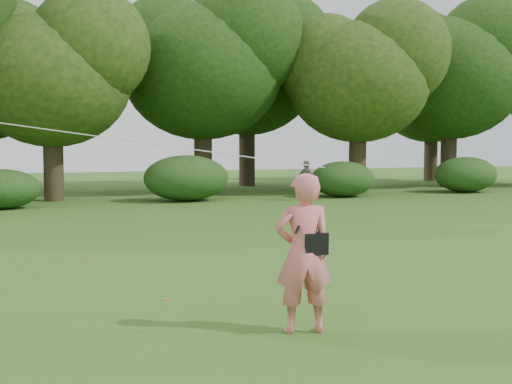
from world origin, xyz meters
name	(u,v)px	position (x,y,z in m)	size (l,w,h in m)	color
ground	(339,314)	(0.00, 0.00, 0.00)	(100.00, 100.00, 0.00)	#265114
man_kite_flyer	(303,253)	(-0.81, -0.57, 0.95)	(0.69, 0.46, 1.90)	#E96E74
bystander_right	(306,181)	(7.66, 16.33, 0.82)	(0.96, 0.40, 1.65)	gray
crossbody_bag	(313,243)	(-0.70, -0.60, 1.08)	(0.43, 0.20, 0.73)	black
tree_line	(129,74)	(1.67, 22.88, 5.60)	(54.70, 15.30, 9.48)	#3A2D1E
shrub_band	(94,182)	(-0.72, 17.60, 0.86)	(39.15, 3.22, 1.88)	#264919
fallen_leaves	(208,266)	(-0.58, 3.88, 0.01)	(11.03, 15.89, 0.01)	olive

